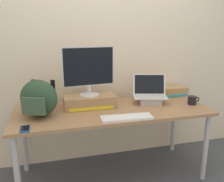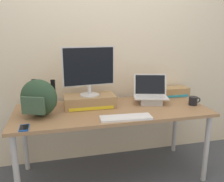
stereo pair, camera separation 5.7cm
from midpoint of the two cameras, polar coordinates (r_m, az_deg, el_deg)
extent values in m
plane|color=#474C56|center=(2.64, 0.66, -19.35)|extent=(20.00, 20.00, 0.00)
cube|color=beige|center=(2.66, -1.82, 10.81)|extent=(7.00, 0.10, 2.60)
cube|color=#99704C|center=(2.32, 0.71, -4.67)|extent=(1.86, 0.75, 0.03)
cylinder|color=#B2B2B7|center=(2.16, -21.28, -18.01)|extent=(0.05, 0.05, 0.69)
cylinder|color=#B2B2B7|center=(2.56, 22.35, -12.74)|extent=(0.05, 0.05, 0.69)
cylinder|color=#B2B2B7|center=(2.70, -19.63, -10.96)|extent=(0.05, 0.05, 0.69)
cylinder|color=#B2B2B7|center=(3.04, 15.45, -7.80)|extent=(0.05, 0.05, 0.69)
cube|color=#9E7A51|center=(2.37, -4.71, -2.41)|extent=(0.50, 0.25, 0.12)
cube|color=yellow|center=(2.26, -4.18, -4.26)|extent=(0.43, 0.00, 0.03)
cylinder|color=silver|center=(2.36, -4.75, -0.90)|extent=(0.19, 0.19, 0.01)
cylinder|color=silver|center=(2.34, -4.77, 0.41)|extent=(0.04, 0.04, 0.10)
cube|color=silver|center=(2.30, -4.89, 5.93)|extent=(0.51, 0.07, 0.38)
cube|color=black|center=(2.29, -4.82, 5.90)|extent=(0.49, 0.05, 0.36)
cube|color=#ADADB2|center=(2.52, 9.91, -2.23)|extent=(0.26, 0.25, 0.06)
cube|color=silver|center=(2.51, 9.94, -1.41)|extent=(0.39, 0.31, 0.01)
cube|color=#B7B7BC|center=(2.52, 9.89, -1.16)|extent=(0.32, 0.20, 0.00)
cube|color=silver|center=(2.56, 9.78, 1.55)|extent=(0.35, 0.15, 0.22)
cube|color=black|center=(2.55, 9.80, 1.56)|extent=(0.31, 0.13, 0.19)
cube|color=white|center=(2.07, 4.16, -6.43)|extent=(0.46, 0.17, 0.02)
cube|color=silver|center=(2.06, 4.16, -6.13)|extent=(0.43, 0.15, 0.00)
ellipsoid|color=#28422D|center=(2.18, -16.48, -1.60)|extent=(0.38, 0.32, 0.33)
cube|color=#38513D|center=(2.08, -17.73, -3.38)|extent=(0.20, 0.10, 0.15)
cube|color=black|center=(2.31, -17.42, -0.31)|extent=(0.04, 0.03, 0.25)
cube|color=black|center=(2.24, -13.20, -0.47)|extent=(0.04, 0.03, 0.25)
cylinder|color=black|center=(2.57, 19.52, -2.25)|extent=(0.09, 0.09, 0.09)
torus|color=black|center=(2.60, 20.58, -2.06)|extent=(0.06, 0.01, 0.06)
cube|color=#19479E|center=(1.98, -19.61, -8.35)|extent=(0.07, 0.13, 0.01)
cube|color=black|center=(1.98, -19.63, -8.20)|extent=(0.06, 0.11, 0.00)
sphere|color=gold|center=(2.45, -14.57, -2.53)|extent=(0.10, 0.10, 0.10)
sphere|color=black|center=(2.41, -15.00, -2.55)|extent=(0.01, 0.01, 0.01)
sphere|color=black|center=(2.41, -14.18, -2.51)|extent=(0.01, 0.01, 0.01)
cube|color=#A88456|center=(2.87, 15.19, -0.09)|extent=(0.32, 0.18, 0.10)
cube|color=#2899BC|center=(2.80, 16.04, -1.20)|extent=(0.27, 0.00, 0.02)
camera|label=1|loc=(0.03, -89.28, 0.19)|focal=37.98mm
camera|label=2|loc=(0.03, 90.72, -0.19)|focal=37.98mm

